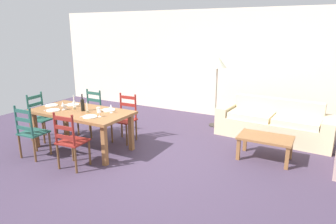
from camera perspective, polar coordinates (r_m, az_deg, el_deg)
ground_plane at (r=5.39m, az=-4.97°, el=-8.87°), size 9.60×9.60×0.02m
wall_far at (r=7.92m, az=8.14°, el=9.09°), size 9.60×0.16×2.70m
dining_table at (r=5.81m, az=-16.17°, el=-0.57°), size 1.90×0.96×0.75m
dining_chair_near_left at (r=5.76m, az=-24.62°, el=-3.48°), size 0.44×0.42×0.96m
dining_chair_near_right at (r=5.08m, az=-18.06°, el=-5.23°), size 0.45×0.43×0.96m
dining_chair_far_left at (r=6.65m, az=-14.46°, el=-0.11°), size 0.42×0.40×0.96m
dining_chair_far_right at (r=6.11m, az=-8.14°, el=-1.16°), size 0.43×0.41×0.96m
dining_chair_head_west at (r=6.66m, az=-23.03°, el=-0.85°), size 0.43×0.45×0.96m
dinner_plate_near_left at (r=5.95m, az=-21.03°, el=0.31°), size 0.24×0.24×0.02m
fork_near_left at (r=6.06m, az=-21.95°, el=0.43°), size 0.03×0.17×0.01m
dinner_plate_near_right at (r=5.31m, az=-14.64°, el=-0.88°), size 0.24×0.24×0.02m
fork_near_right at (r=5.41m, az=-15.80°, el=-0.72°), size 0.02×0.17×0.01m
dinner_plate_far_left at (r=6.27m, az=-17.61°, el=1.37°), size 0.24×0.24×0.02m
fork_far_left at (r=6.38m, az=-18.54°, el=1.46°), size 0.02×0.17×0.01m
dinner_plate_far_right at (r=5.67m, az=-11.23°, el=0.36°), size 0.24×0.24×0.02m
fork_far_right at (r=5.77m, az=-12.38°, el=0.48°), size 0.03×0.17×0.01m
dinner_plate_head_west at (r=6.35m, az=-21.30°, el=1.20°), size 0.24×0.24×0.02m
fork_head_west at (r=6.46m, az=-22.16°, el=1.29°), size 0.02×0.17×0.01m
wine_bottle at (r=5.74m, az=-15.94°, el=1.35°), size 0.07×0.07×0.32m
wine_glass_near_left at (r=5.91m, az=-19.38°, el=1.40°), size 0.06×0.06×0.16m
wine_glass_near_right at (r=5.28m, az=-12.96°, el=0.27°), size 0.06×0.06×0.16m
wine_glass_far_left at (r=6.09m, az=-17.45°, el=1.96°), size 0.06×0.06×0.16m
wine_glass_far_right at (r=5.48m, az=-10.79°, el=0.96°), size 0.06×0.06×0.16m
coffee_cup_primary at (r=5.61m, az=-13.08°, el=0.46°), size 0.07×0.07×0.09m
coffee_cup_secondary at (r=5.95m, az=-19.02°, el=0.86°), size 0.07×0.07×0.09m
candle_tall at (r=5.91m, az=-17.41°, el=1.25°), size 0.05×0.05×0.27m
candle_short at (r=5.61m, az=-15.10°, el=0.42°), size 0.05×0.05×0.20m
couch at (r=6.64m, az=19.51°, el=-2.23°), size 2.33×0.95×0.80m
coffee_table at (r=5.47m, az=18.04°, el=-5.13°), size 0.90×0.56×0.42m
standing_lamp at (r=6.90m, az=9.38°, el=8.62°), size 0.40×0.40×1.64m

